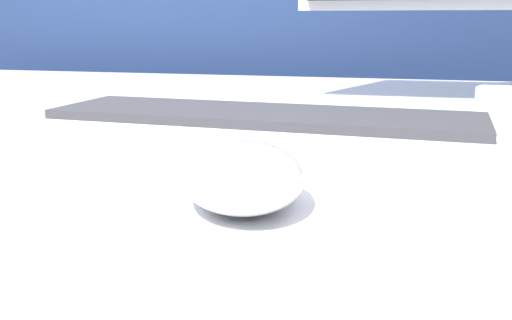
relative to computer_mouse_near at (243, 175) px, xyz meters
name	(u,v)px	position (x,y,z in m)	size (l,w,h in m)	color
partition_panel	(326,163)	(-0.07, 0.91, -0.21)	(5.00, 0.03, 1.12)	navy
computer_mouse_near	(243,175)	(0.00, 0.00, 0.00)	(0.10, 0.12, 0.03)	silver
keyboard	(264,125)	(-0.03, 0.20, -0.01)	(0.41, 0.15, 0.02)	white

